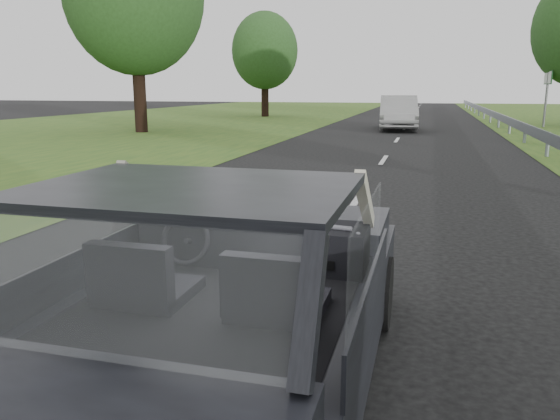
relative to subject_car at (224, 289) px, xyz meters
The scene contains 11 objects.
ground 0.72m from the subject_car, ahead, with size 140.00×140.00×0.00m, color black.
subject_car is the anchor object (origin of this frame).
dashboard 0.64m from the subject_car, 90.00° to the left, with size 1.58×0.45×0.30m, color black.
driver_seat 0.52m from the subject_car, 144.06° to the right, with size 0.50×0.72×0.42m, color black.
passenger_seat 0.52m from the subject_car, 35.94° to the right, with size 0.50×0.72×0.42m, color black.
steering_wheel 0.55m from the subject_car, 140.48° to the left, with size 0.36×0.36×0.04m, color black.
cat 0.73m from the subject_car, 65.95° to the left, with size 0.53×0.16×0.24m, color gray.
other_car 23.52m from the subject_car, 90.74° to the left, with size 1.89×4.79×1.57m, color silver.
highway_sign 27.70m from the subject_car, 76.20° to the left, with size 0.11×1.10×2.74m, color #14421D.
tree_5 22.25m from the subject_car, 120.50° to the left, with size 5.89×5.89×8.93m, color #25481D, non-canonical shape.
tree_6 34.58m from the subject_car, 106.35° to the left, with size 4.39×4.39×6.65m, color #25481D, non-canonical shape.
Camera 1 is at (1.15, -2.94, 1.93)m, focal length 35.00 mm.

